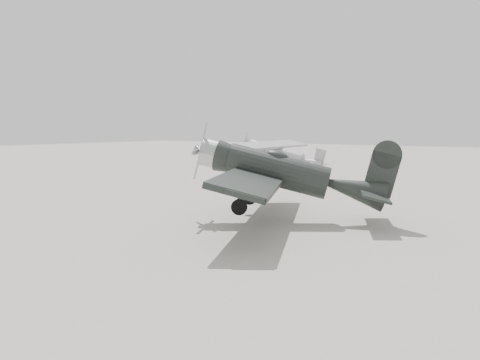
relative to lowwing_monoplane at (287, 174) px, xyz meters
The scene contains 3 objects.
ground 4.41m from the lowwing_monoplane, 149.52° to the right, with size 160.00×160.00×0.00m, color #A59C92.
lowwing_monoplane is the anchor object (origin of this frame).
highwing_monoplane 19.46m from the lowwing_monoplane, 121.45° to the left, with size 7.09×10.00×2.84m.
Camera 1 is at (12.33, -13.62, 3.61)m, focal length 35.00 mm.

